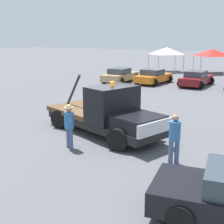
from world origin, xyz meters
The scene contains 9 objects.
ground_plane centered at (0.00, 0.00, 0.00)m, with size 160.00×160.00×0.00m, color #545459.
tow_truck centered at (0.36, -0.12, 0.95)m, with size 6.51×3.85×2.51m.
person_near_truck centered at (3.95, -1.74, 1.01)m, with size 0.39×0.39×1.75m.
person_at_hood centered at (-0.10, -2.27, 1.02)m, with size 0.38×0.38×1.73m.
parked_car_tan centered at (-6.93, 14.43, 0.65)m, with size 2.45×4.60×1.34m.
parked_car_orange centered at (-3.85, 15.14, 0.65)m, with size 2.73×4.41×1.34m.
parked_car_maroon centered at (-0.04, 15.68, 0.65)m, with size 2.47×4.56×1.34m.
canopy_tent_white centered at (-6.30, 25.07, 2.51)m, with size 3.38×3.38×2.93m.
canopy_tent_red centered at (-1.07, 26.14, 2.40)m, with size 3.53×3.53×2.79m.
Camera 1 is at (7.12, -11.48, 4.30)m, focal length 50.00 mm.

